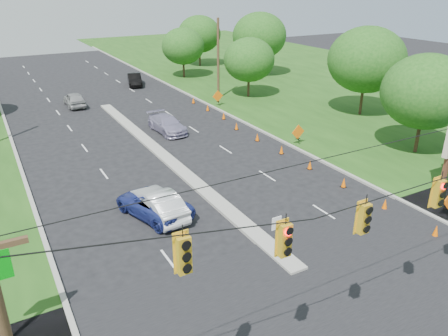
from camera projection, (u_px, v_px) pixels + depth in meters
ground at (362, 327)px, 17.42m from camera, size 160.00×160.00×0.00m
grass_right at (428, 109)px, 46.90m from camera, size 40.00×160.00×0.06m
cross_street at (362, 327)px, 17.42m from camera, size 160.00×14.00×0.02m
curb_left at (12, 144)px, 36.93m from camera, size 0.25×110.00×0.16m
curb_right at (221, 112)px, 45.99m from camera, size 0.25×110.00×0.16m
median at (164, 157)px, 34.25m from camera, size 1.00×34.00×0.18m
median_sign at (276, 227)px, 21.65m from camera, size 0.55×0.06×2.05m
signal_span at (402, 232)px, 14.63m from camera, size 25.60×0.32×9.00m
utility_pole_far_right at (218, 60)px, 49.29m from camera, size 0.28×0.28×9.00m
cone_0 at (436, 231)px, 23.47m from camera, size 0.32×0.32×0.70m
cone_1 at (385, 204)px, 26.27m from camera, size 0.32×0.32×0.70m
cone_2 at (344, 182)px, 29.08m from camera, size 0.32×0.32×0.70m
cone_3 at (310, 165)px, 31.88m from camera, size 0.32×0.32×0.70m
cone_4 at (282, 150)px, 34.69m from camera, size 0.32×0.32×0.70m
cone_5 at (257, 137)px, 37.49m from camera, size 0.32×0.32×0.70m
cone_6 at (237, 126)px, 40.29m from camera, size 0.32×0.32×0.70m
cone_7 at (224, 116)px, 43.37m from camera, size 0.32×0.32×0.70m
cone_8 at (208, 108)px, 46.17m from camera, size 0.32×0.32×0.70m
cone_9 at (193, 100)px, 48.98m from camera, size 0.32×0.32×0.70m
work_sign_1 at (298, 133)px, 36.26m from camera, size 1.27×0.58×1.37m
work_sign_2 at (218, 97)px, 47.48m from camera, size 1.27×0.58×1.37m
tree_7 at (426, 92)px, 33.15m from camera, size 6.72×6.72×7.84m
tree_8 at (367, 60)px, 42.71m from camera, size 7.56×7.56×8.82m
tree_9 at (249, 60)px, 50.13m from camera, size 5.88×5.88×6.86m
tree_10 at (259, 36)px, 61.23m from camera, size 7.56×7.56×8.82m
tree_11 at (199, 34)px, 68.50m from camera, size 6.72×6.72×7.84m
tree_12 at (183, 46)px, 60.45m from camera, size 5.88×5.88×6.86m
white_sedan at (159, 203)px, 25.39m from camera, size 2.06×4.96×1.59m
blue_pickup at (153, 204)px, 25.50m from camera, size 3.86×5.72×1.46m
silver_car_far at (167, 124)px, 39.56m from camera, size 2.39×5.26×1.50m
silver_car_oncoming at (74, 99)px, 47.60m from camera, size 1.88×4.62×1.57m
dark_car_receding at (135, 80)px, 57.13m from camera, size 2.77×4.99×1.56m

